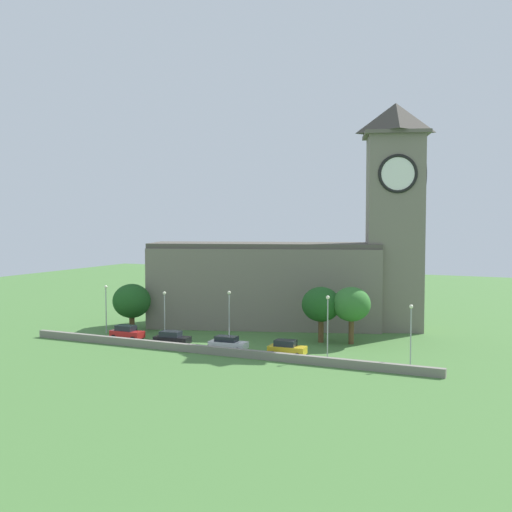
# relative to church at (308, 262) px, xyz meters

# --- Properties ---
(ground_plane) EXTENTS (200.00, 200.00, 0.00)m
(ground_plane) POSITION_rel_church_xyz_m (-3.36, -4.23, -9.68)
(ground_plane) COLOR #477538
(church) EXTENTS (40.87, 21.42, 32.42)m
(church) POSITION_rel_church_xyz_m (0.00, 0.00, 0.00)
(church) COLOR slate
(church) RESTS_ON ground
(quay_barrier) EXTENTS (53.10, 0.70, 0.94)m
(quay_barrier) POSITION_rel_church_xyz_m (-3.36, -22.62, -9.21)
(quay_barrier) COLOR gray
(quay_barrier) RESTS_ON ground
(car_red) EXTENTS (4.57, 2.17, 1.92)m
(car_red) POSITION_rel_church_xyz_m (-18.19, -19.43, -8.71)
(car_red) COLOR red
(car_red) RESTS_ON ground
(car_black) EXTENTS (4.70, 2.73, 1.83)m
(car_black) POSITION_rel_church_xyz_m (-10.72, -20.21, -8.76)
(car_black) COLOR black
(car_black) RESTS_ON ground
(car_white) EXTENTS (4.77, 2.39, 1.74)m
(car_white) POSITION_rel_church_xyz_m (-2.96, -19.87, -8.80)
(car_white) COLOR silver
(car_white) RESTS_ON ground
(car_yellow) EXTENTS (4.49, 2.47, 1.91)m
(car_yellow) POSITION_rel_church_xyz_m (4.83, -20.01, -8.71)
(car_yellow) COLOR gold
(car_yellow) RESTS_ON ground
(streetlamp_west_end) EXTENTS (0.44, 0.44, 6.72)m
(streetlamp_west_end) POSITION_rel_church_xyz_m (-23.64, -16.73, -5.16)
(streetlamp_west_end) COLOR #9EA0A5
(streetlamp_west_end) RESTS_ON ground
(streetlamp_west_mid) EXTENTS (0.44, 0.44, 6.37)m
(streetlamp_west_mid) POSITION_rel_church_xyz_m (-13.92, -16.91, -5.37)
(streetlamp_west_mid) COLOR #9EA0A5
(streetlamp_west_mid) RESTS_ON ground
(streetlamp_central) EXTENTS (0.44, 0.44, 6.99)m
(streetlamp_central) POSITION_rel_church_xyz_m (-3.96, -17.56, -5.01)
(streetlamp_central) COLOR #9EA0A5
(streetlamp_central) RESTS_ON ground
(streetlamp_east_mid) EXTENTS (0.44, 0.44, 7.17)m
(streetlamp_east_mid) POSITION_rel_church_xyz_m (9.23, -18.37, -4.91)
(streetlamp_east_mid) COLOR #9EA0A5
(streetlamp_east_mid) RESTS_ON ground
(streetlamp_east_end) EXTENTS (0.44, 0.44, 6.67)m
(streetlamp_east_end) POSITION_rel_church_xyz_m (18.75, -18.33, -5.19)
(streetlamp_east_end) COLOR #9EA0A5
(streetlamp_east_end) RESTS_ON ground
(tree_by_tower) EXTENTS (5.01, 5.01, 7.19)m
(tree_by_tower) POSITION_rel_church_xyz_m (5.60, -10.21, -4.78)
(tree_by_tower) COLOR brown
(tree_by_tower) RESTS_ON ground
(tree_churchyard) EXTENTS (5.38, 5.38, 6.71)m
(tree_churchyard) POSITION_rel_church_xyz_m (-21.62, -13.53, -5.42)
(tree_churchyard) COLOR brown
(tree_churchyard) RESTS_ON ground
(tree_riverside_east) EXTENTS (4.89, 4.89, 7.31)m
(tree_riverside_east) POSITION_rel_church_xyz_m (9.49, -9.68, -4.62)
(tree_riverside_east) COLOR brown
(tree_riverside_east) RESTS_ON ground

